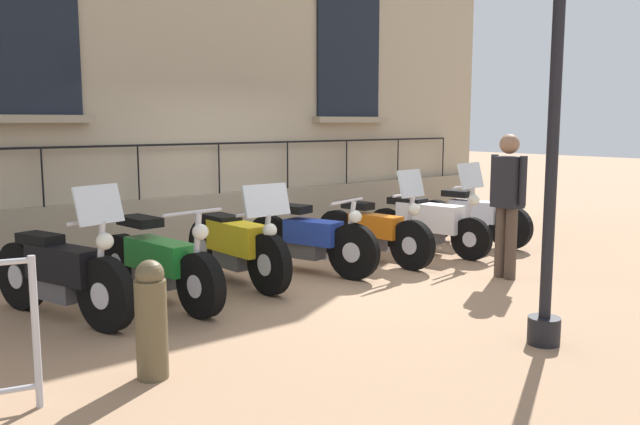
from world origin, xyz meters
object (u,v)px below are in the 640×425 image
object	(u,v)px
motorcycle_orange	(374,232)
lamppost	(558,27)
motorcycle_black	(62,275)
pedestrian_standing	(508,197)
motorcycle_white	(428,222)
motorcycle_silver	(473,218)
motorcycle_green	(159,264)
bollard	(151,319)
motorcycle_yellow	(237,246)
motorcycle_blue	(311,240)

from	to	relation	value
motorcycle_orange	lamppost	xyz separation A→B (m)	(3.37, -1.19, 2.27)
motorcycle_black	pedestrian_standing	xyz separation A→B (m)	(1.68, 4.83, 0.56)
motorcycle_white	motorcycle_silver	size ratio (longest dim) A/B	1.06
motorcycle_green	bollard	xyz separation A→B (m)	(1.90, -0.97, 0.03)
motorcycle_orange	lamppost	bearing A→B (deg)	-19.47
motorcycle_yellow	motorcycle_silver	size ratio (longest dim) A/B	1.05
motorcycle_silver	lamppost	distance (m)	5.25
motorcycle_orange	motorcycle_silver	xyz separation A→B (m)	(0.01, 2.14, 0.00)
motorcycle_blue	motorcycle_orange	xyz separation A→B (m)	(0.06, 1.07, -0.01)
lamppost	motorcycle_silver	bearing A→B (deg)	135.27
motorcycle_white	lamppost	distance (m)	4.59
motorcycle_orange	motorcycle_white	xyz separation A→B (m)	(0.05, 1.05, 0.04)
motorcycle_green	pedestrian_standing	distance (m)	4.21
motorcycle_silver	bollard	size ratio (longest dim) A/B	2.15
motorcycle_white	pedestrian_standing	xyz separation A→B (m)	(1.64, -0.42, 0.55)
motorcycle_blue	motorcycle_orange	bearing A→B (deg)	86.99
motorcycle_orange	pedestrian_standing	distance (m)	1.89
motorcycle_white	motorcycle_orange	bearing A→B (deg)	-92.55
motorcycle_green	motorcycle_silver	bearing A→B (deg)	90.29
motorcycle_black	pedestrian_standing	world-z (taller)	pedestrian_standing
motorcycle_blue	pedestrian_standing	world-z (taller)	pedestrian_standing
lamppost	pedestrian_standing	size ratio (longest dim) A/B	2.15
motorcycle_silver	motorcycle_black	bearing A→B (deg)	-89.98
motorcycle_orange	lamppost	distance (m)	4.24
motorcycle_orange	motorcycle_white	bearing A→B (deg)	87.45
pedestrian_standing	lamppost	bearing A→B (deg)	-47.12
motorcycle_orange	motorcycle_black	bearing A→B (deg)	-89.90
motorcycle_black	motorcycle_white	distance (m)	5.25
motorcycle_black	motorcycle_orange	size ratio (longest dim) A/B	0.99
motorcycle_green	bollard	size ratio (longest dim) A/B	2.40
motorcycle_yellow	motorcycle_black	bearing A→B (deg)	-85.38
motorcycle_black	motorcycle_green	world-z (taller)	motorcycle_black
motorcycle_yellow	motorcycle_blue	size ratio (longest dim) A/B	1.05
bollard	motorcycle_black	bearing A→B (deg)	-179.22
motorcycle_black	motorcycle_yellow	size ratio (longest dim) A/B	0.97
motorcycle_yellow	pedestrian_standing	xyz separation A→B (m)	(1.84, 2.73, 0.56)
motorcycle_blue	motorcycle_white	size ratio (longest dim) A/B	0.94
motorcycle_orange	motorcycle_silver	distance (m)	2.14
motorcycle_black	bollard	size ratio (longest dim) A/B	2.19
motorcycle_black	bollard	bearing A→B (deg)	0.78
motorcycle_yellow	motorcycle_silver	distance (m)	4.25
motorcycle_green	pedestrian_standing	bearing A→B (deg)	66.70
lamppost	bollard	world-z (taller)	lamppost
motorcycle_black	lamppost	size ratio (longest dim) A/B	0.52
motorcycle_green	motorcycle_blue	distance (m)	2.14
motorcycle_yellow	motorcycle_silver	xyz separation A→B (m)	(0.17, 4.25, -0.03)
motorcycle_yellow	pedestrian_standing	bearing A→B (deg)	55.98
motorcycle_green	motorcycle_yellow	size ratio (longest dim) A/B	1.07
motorcycle_black	motorcycle_yellow	xyz separation A→B (m)	(-0.17, 2.09, 0.01)
motorcycle_blue	lamppost	size ratio (longest dim) A/B	0.51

